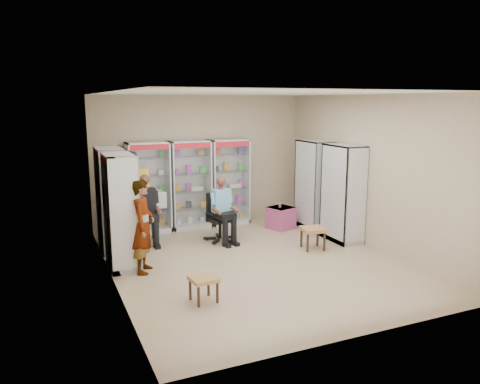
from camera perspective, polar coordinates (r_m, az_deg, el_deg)
name	(u,v)px	position (r m, az deg, el deg)	size (l,w,h in m)	color
floor	(255,262)	(8.59, 1.84, -8.48)	(6.00, 6.00, 0.00)	tan
room_shell	(256,154)	(8.15, 1.92, 4.68)	(5.02, 6.02, 3.01)	#BDA88C
cabinet_back_left	(149,188)	(10.45, -11.07, 0.52)	(0.90, 0.50, 2.00)	#ADAFB4
cabinet_back_mid	(190,185)	(10.68, -6.09, 0.90)	(0.90, 0.50, 2.00)	#B9BBC1
cabinet_back_right	(229,182)	(11.00, -1.36, 1.25)	(0.90, 0.50, 2.00)	#9D9FA4
cabinet_right_far	(314,185)	(10.75, 9.01, 0.88)	(0.50, 0.90, 2.00)	silver
cabinet_right_near	(343,193)	(9.85, 12.43, -0.16)	(0.50, 0.90, 2.00)	silver
cabinet_left_far	(112,199)	(9.39, -15.37, -0.85)	(0.50, 0.90, 2.00)	#A6A7AD
cabinet_left_near	(121,211)	(8.32, -14.28, -2.29)	(0.50, 0.90, 2.00)	#A4A6AB
wooden_chair	(145,220)	(9.81, -11.45, -3.34)	(0.42, 0.42, 0.94)	black
seated_customer	(146,211)	(9.72, -11.43, -2.27)	(0.44, 0.60, 1.34)	black
office_chair	(220,217)	(9.71, -2.46, -3.08)	(0.55, 0.55, 1.01)	black
seated_shopkeeper	(221,211)	(9.63, -2.36, -2.35)	(0.42, 0.59, 1.28)	#6693CA
pink_trunk	(281,218)	(10.73, 5.00, -3.15)	(0.52, 0.50, 0.50)	#B64887
tea_glass	(280,205)	(10.64, 4.88, -1.64)	(0.07, 0.07, 0.09)	#601108
woven_stool_a	(313,238)	(9.34, 8.87, -5.60)	(0.43, 0.43, 0.43)	#A96F47
woven_stool_b	(204,289)	(6.95, -4.45, -11.73)	(0.37, 0.37, 0.37)	olive
standing_man	(143,226)	(8.04, -11.78, -4.08)	(0.59, 0.39, 1.61)	#959597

